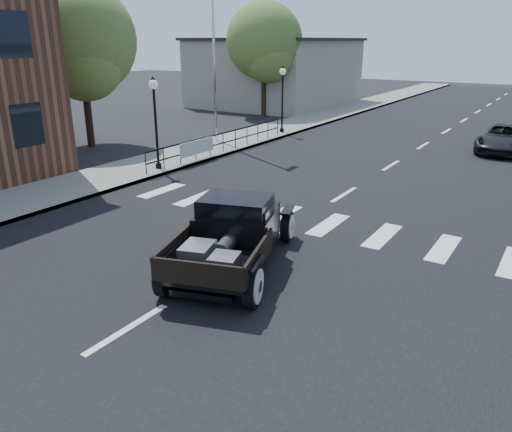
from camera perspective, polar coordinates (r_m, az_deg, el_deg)
The scene contains 14 objects.
ground at distance 11.63m, azimuth -3.71°, elevation -6.17°, with size 120.00×120.00×0.00m, color black.
road at distance 24.75m, azimuth 17.34°, elevation 6.89°, with size 14.00×80.00×0.02m, color black.
road_markings at distance 20.09m, azimuth 13.37°, elevation 4.44°, with size 12.00×60.00×0.06m, color silver, non-canonical shape.
sidewalk_left at distance 28.12m, azimuth 0.32°, elevation 9.31°, with size 3.00×80.00×0.15m, color gray.
low_building_left at distance 42.24m, azimuth 2.36°, elevation 16.01°, with size 10.00×12.00×5.00m, color #A29588.
railing at distance 23.28m, azimuth -3.79°, elevation 8.58°, with size 0.08×10.00×1.00m, color black, non-canonical shape.
banner at distance 21.73m, azimuth -6.74°, elevation 7.17°, with size 0.04×2.20×0.60m, color silver, non-canonical shape.
lamp_post_b at distance 20.23m, azimuth -11.38°, elevation 10.32°, with size 0.36×0.36×3.58m, color black, non-canonical shape.
lamp_post_c at distance 28.24m, azimuth 3.03°, elevation 13.16°, with size 0.36×0.36×3.58m, color black, non-canonical shape.
flagpole at distance 25.65m, azimuth -4.96°, elevation 22.71°, with size 0.12×0.12×12.72m, color silver.
big_tree_near at distance 26.10m, azimuth -19.17°, elevation 15.82°, with size 5.22×5.22×7.66m, color #51692D, non-canonical shape.
big_tree_far at distance 35.76m, azimuth 0.93°, elevation 17.47°, with size 5.16×5.16×7.58m, color #51692D, non-canonical shape.
hotrod_pickup at distance 11.45m, azimuth -2.63°, elevation -1.97°, with size 2.26×4.85×1.68m, color black, non-canonical shape.
second_car at distance 26.54m, azimuth 26.60°, elevation 7.90°, with size 2.11×4.58×1.27m, color black.
Camera 1 is at (6.26, -8.41, 5.02)m, focal length 35.00 mm.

